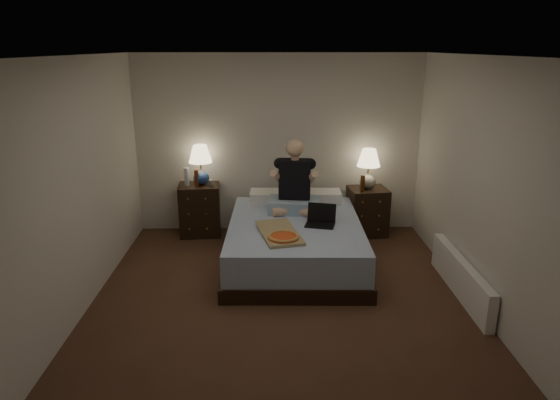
{
  "coord_description": "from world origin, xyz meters",
  "views": [
    {
      "loc": [
        -0.11,
        -4.69,
        2.59
      ],
      "look_at": [
        0.0,
        0.9,
        0.85
      ],
      "focal_mm": 32.0,
      "sensor_mm": 36.0,
      "label": 1
    }
  ],
  "objects_px": {
    "nightstand_right": "(367,211)",
    "beer_bottle_left": "(197,178)",
    "laptop": "(320,216)",
    "radiator": "(461,278)",
    "lamp_left": "(201,165)",
    "lamp_right": "(368,169)",
    "bed": "(295,243)",
    "person": "(295,176)",
    "pizza_box": "(283,238)",
    "nightstand_left": "(200,209)",
    "beer_bottle_right": "(363,183)",
    "soda_can": "(211,183)",
    "water_bottle": "(187,177)"
  },
  "relations": [
    {
      "from": "radiator",
      "to": "bed",
      "type": "bearing_deg",
      "value": 153.41
    },
    {
      "from": "lamp_right",
      "to": "nightstand_left",
      "type": "bearing_deg",
      "value": 178.99
    },
    {
      "from": "bed",
      "to": "person",
      "type": "height_order",
      "value": "person"
    },
    {
      "from": "bed",
      "to": "beer_bottle_left",
      "type": "relative_size",
      "value": 9.21
    },
    {
      "from": "person",
      "to": "radiator",
      "type": "bearing_deg",
      "value": -31.24
    },
    {
      "from": "pizza_box",
      "to": "bed",
      "type": "bearing_deg",
      "value": 61.99
    },
    {
      "from": "nightstand_left",
      "to": "soda_can",
      "type": "bearing_deg",
      "value": -37.2
    },
    {
      "from": "soda_can",
      "to": "beer_bottle_left",
      "type": "height_order",
      "value": "beer_bottle_left"
    },
    {
      "from": "water_bottle",
      "to": "soda_can",
      "type": "height_order",
      "value": "water_bottle"
    },
    {
      "from": "radiator",
      "to": "lamp_left",
      "type": "bearing_deg",
      "value": 147.53
    },
    {
      "from": "soda_can",
      "to": "beer_bottle_left",
      "type": "distance_m",
      "value": 0.22
    },
    {
      "from": "nightstand_left",
      "to": "person",
      "type": "distance_m",
      "value": 1.57
    },
    {
      "from": "beer_bottle_left",
      "to": "lamp_right",
      "type": "bearing_deg",
      "value": 0.79
    },
    {
      "from": "water_bottle",
      "to": "lamp_left",
      "type": "bearing_deg",
      "value": 11.78
    },
    {
      "from": "soda_can",
      "to": "beer_bottle_left",
      "type": "bearing_deg",
      "value": 167.29
    },
    {
      "from": "lamp_right",
      "to": "beer_bottle_left",
      "type": "height_order",
      "value": "lamp_right"
    },
    {
      "from": "water_bottle",
      "to": "beer_bottle_left",
      "type": "bearing_deg",
      "value": -13.72
    },
    {
      "from": "lamp_left",
      "to": "lamp_right",
      "type": "bearing_deg",
      "value": -1.03
    },
    {
      "from": "laptop",
      "to": "radiator",
      "type": "bearing_deg",
      "value": -13.21
    },
    {
      "from": "lamp_left",
      "to": "beer_bottle_left",
      "type": "xyz_separation_m",
      "value": [
        -0.06,
        -0.07,
        -0.16
      ]
    },
    {
      "from": "lamp_left",
      "to": "nightstand_left",
      "type": "bearing_deg",
      "value": 180.0
    },
    {
      "from": "radiator",
      "to": "water_bottle",
      "type": "bearing_deg",
      "value": 149.67
    },
    {
      "from": "nightstand_right",
      "to": "bed",
      "type": "bearing_deg",
      "value": -144.39
    },
    {
      "from": "nightstand_right",
      "to": "lamp_left",
      "type": "height_order",
      "value": "lamp_left"
    },
    {
      "from": "soda_can",
      "to": "lamp_left",
      "type": "bearing_deg",
      "value": 141.3
    },
    {
      "from": "nightstand_left",
      "to": "lamp_right",
      "type": "bearing_deg",
      "value": -5.79
    },
    {
      "from": "lamp_left",
      "to": "pizza_box",
      "type": "distance_m",
      "value": 2.02
    },
    {
      "from": "nightstand_left",
      "to": "radiator",
      "type": "bearing_deg",
      "value": -36.9
    },
    {
      "from": "beer_bottle_left",
      "to": "soda_can",
      "type": "bearing_deg",
      "value": -12.71
    },
    {
      "from": "nightstand_left",
      "to": "lamp_left",
      "type": "distance_m",
      "value": 0.64
    },
    {
      "from": "bed",
      "to": "person",
      "type": "relative_size",
      "value": 2.28
    },
    {
      "from": "lamp_right",
      "to": "soda_can",
      "type": "xyz_separation_m",
      "value": [
        -2.17,
        -0.08,
        -0.17
      ]
    },
    {
      "from": "nightstand_left",
      "to": "beer_bottle_right",
      "type": "bearing_deg",
      "value": -9.79
    },
    {
      "from": "nightstand_left",
      "to": "pizza_box",
      "type": "xyz_separation_m",
      "value": [
        1.14,
        -1.64,
        0.21
      ]
    },
    {
      "from": "laptop",
      "to": "pizza_box",
      "type": "relative_size",
      "value": 0.45
    },
    {
      "from": "lamp_right",
      "to": "nightstand_right",
      "type": "bearing_deg",
      "value": -58.05
    },
    {
      "from": "nightstand_left",
      "to": "person",
      "type": "bearing_deg",
      "value": -29.44
    },
    {
      "from": "beer_bottle_left",
      "to": "pizza_box",
      "type": "xyz_separation_m",
      "value": [
        1.16,
        -1.57,
        -0.27
      ]
    },
    {
      "from": "bed",
      "to": "pizza_box",
      "type": "distance_m",
      "value": 0.69
    },
    {
      "from": "water_bottle",
      "to": "beer_bottle_right",
      "type": "relative_size",
      "value": 1.09
    },
    {
      "from": "lamp_right",
      "to": "person",
      "type": "distance_m",
      "value": 1.19
    },
    {
      "from": "person",
      "to": "pizza_box",
      "type": "relative_size",
      "value": 1.22
    },
    {
      "from": "bed",
      "to": "soda_can",
      "type": "height_order",
      "value": "soda_can"
    },
    {
      "from": "nightstand_right",
      "to": "beer_bottle_left",
      "type": "relative_size",
      "value": 2.92
    },
    {
      "from": "bed",
      "to": "pizza_box",
      "type": "xyz_separation_m",
      "value": [
        -0.16,
        -0.6,
        0.3
      ]
    },
    {
      "from": "person",
      "to": "pizza_box",
      "type": "xyz_separation_m",
      "value": [
        -0.17,
        -1.04,
        -0.42
      ]
    },
    {
      "from": "bed",
      "to": "beer_bottle_left",
      "type": "bearing_deg",
      "value": 145.03
    },
    {
      "from": "person",
      "to": "laptop",
      "type": "height_order",
      "value": "person"
    },
    {
      "from": "beer_bottle_right",
      "to": "pizza_box",
      "type": "relative_size",
      "value": 0.3
    },
    {
      "from": "beer_bottle_left",
      "to": "laptop",
      "type": "xyz_separation_m",
      "value": [
        1.61,
        -1.08,
        -0.19
      ]
    }
  ]
}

